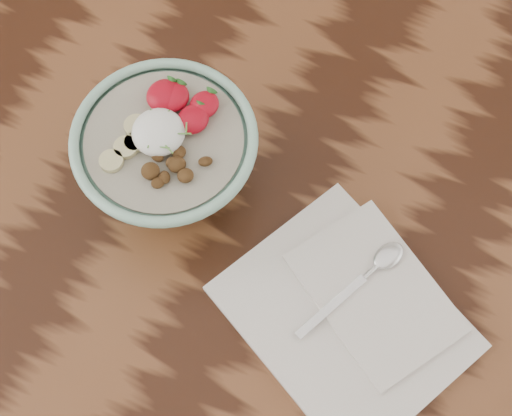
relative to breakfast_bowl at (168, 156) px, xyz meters
The scene contains 4 objects.
table 18.87cm from the breakfast_bowl, 153.93° to the left, with size 160.00×90.00×75.00cm.
breakfast_bowl is the anchor object (origin of this frame).
napkin 27.27cm from the breakfast_bowl, 11.83° to the right, with size 31.82×29.34×1.58cm.
spoon 26.76cm from the breakfast_bowl, ahead, with size 7.84×15.66×0.85cm.
Camera 1 is at (33.93, -32.55, 154.42)cm, focal length 50.00 mm.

